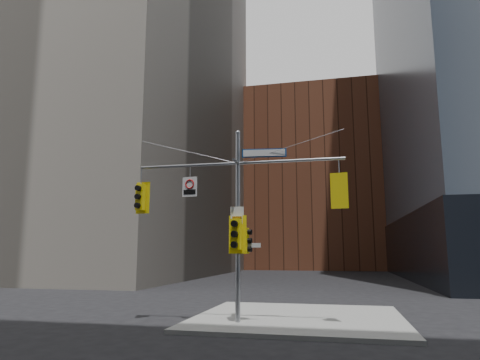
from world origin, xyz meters
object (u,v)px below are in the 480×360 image
at_px(traffic_light_east_arm, 340,191).
at_px(street_sign_blade, 264,153).
at_px(signal_assembly, 238,204).
at_px(traffic_light_pole_front, 236,234).
at_px(traffic_light_west_arm, 141,197).
at_px(regulatory_sign_arm, 190,186).
at_px(traffic_light_pole_side, 246,241).

relative_size(traffic_light_east_arm, street_sign_blade, 0.76).
xyz_separation_m(signal_assembly, traffic_light_pole_front, (0.00, -0.27, -1.13)).
height_order(traffic_light_west_arm, street_sign_blade, street_sign_blade).
relative_size(traffic_light_east_arm, regulatory_sign_arm, 1.66).
height_order(traffic_light_west_arm, regulatory_sign_arm, regulatory_sign_arm).
xyz_separation_m(traffic_light_west_arm, traffic_light_pole_side, (4.32, -0.01, -1.74)).
height_order(traffic_light_east_arm, regulatory_sign_arm, regulatory_sign_arm).
relative_size(traffic_light_west_arm, street_sign_blade, 0.76).
bearing_deg(traffic_light_east_arm, traffic_light_pole_side, 7.04).
height_order(traffic_light_pole_side, regulatory_sign_arm, regulatory_sign_arm).
height_order(signal_assembly, traffic_light_east_arm, signal_assembly).
bearing_deg(street_sign_blade, traffic_light_west_arm, 172.53).
xyz_separation_m(signal_assembly, traffic_light_west_arm, (-4.00, 0.01, 0.38)).
xyz_separation_m(street_sign_blade, regulatory_sign_arm, (-2.95, -0.02, -1.18)).
bearing_deg(signal_assembly, traffic_light_east_arm, 0.01).
bearing_deg(regulatory_sign_arm, traffic_light_east_arm, 6.80).
distance_m(traffic_light_west_arm, traffic_light_pole_side, 4.66).
bearing_deg(signal_assembly, traffic_light_west_arm, 179.81).
distance_m(signal_assembly, traffic_light_pole_side, 1.40).
bearing_deg(street_sign_blade, signal_assembly, 172.81).
height_order(signal_assembly, street_sign_blade, signal_assembly).
height_order(traffic_light_east_arm, traffic_light_pole_side, traffic_light_east_arm).
bearing_deg(traffic_light_pole_side, traffic_light_pole_front, 136.22).
relative_size(signal_assembly, street_sign_blade, 4.76).
distance_m(traffic_light_west_arm, traffic_light_east_arm, 7.76).
bearing_deg(traffic_light_west_arm, signal_assembly, 6.91).
relative_size(traffic_light_west_arm, regulatory_sign_arm, 1.66).
relative_size(traffic_light_east_arm, traffic_light_pole_front, 0.91).
distance_m(street_sign_blade, regulatory_sign_arm, 3.17).
bearing_deg(traffic_light_west_arm, traffic_light_pole_front, 3.11).
distance_m(traffic_light_west_arm, traffic_light_pole_front, 4.29).
height_order(traffic_light_east_arm, traffic_light_pole_front, traffic_light_east_arm).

